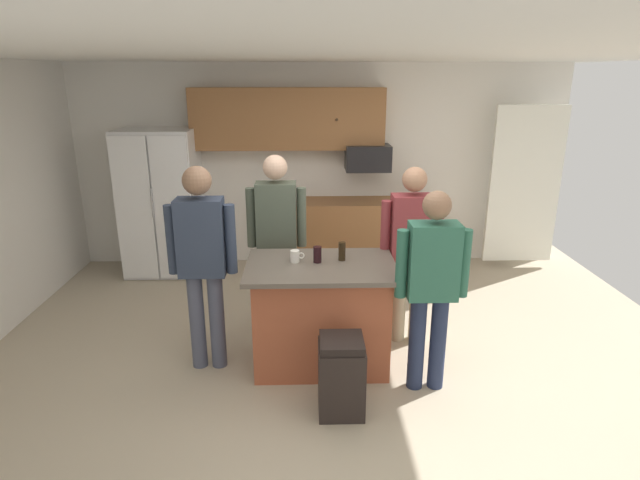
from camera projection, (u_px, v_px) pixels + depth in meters
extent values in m
plane|color=#B7A88E|center=(328.00, 366.00, 4.56)|extent=(7.04, 7.04, 0.00)
plane|color=white|center=(329.00, 53.00, 3.77)|extent=(7.04, 7.04, 0.00)
cube|color=white|center=(319.00, 166.00, 6.83)|extent=(6.40, 0.10, 2.60)
cube|color=white|center=(524.00, 186.00, 6.58)|extent=(0.90, 0.06, 2.00)
cube|color=#936038|center=(288.00, 119.00, 6.44)|extent=(2.40, 0.35, 0.75)
sphere|color=#4C3823|center=(337.00, 120.00, 6.27)|extent=(0.04, 0.04, 0.04)
cube|color=#936038|center=(366.00, 234.00, 6.80)|extent=(1.80, 0.60, 0.90)
sphere|color=#4C3823|center=(404.00, 241.00, 6.51)|extent=(0.04, 0.04, 0.04)
cube|color=white|center=(162.00, 202.00, 6.52)|extent=(0.92, 0.70, 1.82)
cube|color=white|center=(134.00, 210.00, 6.16)|extent=(0.44, 0.04, 1.74)
cube|color=white|center=(173.00, 210.00, 6.17)|extent=(0.44, 0.04, 1.74)
cylinder|color=#B2B2B7|center=(152.00, 203.00, 6.11)|extent=(0.02, 0.02, 0.35)
cube|color=black|center=(368.00, 158.00, 6.51)|extent=(0.56, 0.40, 0.32)
cube|color=#AD5638|center=(321.00, 317.00, 4.48)|extent=(1.12, 0.70, 0.89)
cube|color=#60564C|center=(321.00, 267.00, 4.34)|extent=(1.26, 0.84, 0.04)
cylinder|color=#232D4C|center=(417.00, 343.00, 4.14)|extent=(0.13, 0.13, 0.80)
cylinder|color=#232D4C|center=(438.00, 343.00, 4.15)|extent=(0.13, 0.13, 0.80)
cube|color=#2D6651|center=(433.00, 261.00, 3.93)|extent=(0.38, 0.22, 0.60)
sphere|color=#8C664C|center=(437.00, 205.00, 3.80)|extent=(0.22, 0.22, 0.22)
cylinder|color=#2D6651|center=(402.00, 264.00, 3.93)|extent=(0.09, 0.09, 0.54)
cylinder|color=#2D6651|center=(464.00, 263.00, 3.94)|extent=(0.09, 0.09, 0.54)
cylinder|color=tan|center=(399.00, 300.00, 4.90)|extent=(0.13, 0.13, 0.82)
cylinder|color=tan|center=(417.00, 300.00, 4.90)|extent=(0.13, 0.13, 0.82)
cube|color=maroon|center=(412.00, 228.00, 4.68)|extent=(0.38, 0.22, 0.61)
sphere|color=tan|center=(415.00, 179.00, 4.54)|extent=(0.22, 0.22, 0.22)
cylinder|color=maroon|center=(385.00, 230.00, 4.68)|extent=(0.09, 0.09, 0.55)
cylinder|color=maroon|center=(438.00, 230.00, 4.69)|extent=(0.09, 0.09, 0.55)
cylinder|color=#4C5166|center=(197.00, 321.00, 4.44)|extent=(0.13, 0.13, 0.86)
cylinder|color=#4C5166|center=(217.00, 321.00, 4.45)|extent=(0.13, 0.13, 0.86)
cube|color=#2D384C|center=(201.00, 237.00, 4.21)|extent=(0.38, 0.22, 0.65)
sphere|color=#8C664C|center=(197.00, 181.00, 4.07)|extent=(0.23, 0.23, 0.23)
cylinder|color=#2D384C|center=(172.00, 240.00, 4.21)|extent=(0.09, 0.09, 0.58)
cylinder|color=#2D384C|center=(231.00, 239.00, 4.22)|extent=(0.09, 0.09, 0.58)
cylinder|color=tan|center=(270.00, 288.00, 5.14)|extent=(0.13, 0.13, 0.85)
cylinder|color=tan|center=(287.00, 288.00, 5.15)|extent=(0.13, 0.13, 0.85)
cube|color=#4C5647|center=(276.00, 216.00, 4.92)|extent=(0.38, 0.22, 0.64)
sphere|color=beige|center=(275.00, 167.00, 4.78)|extent=(0.23, 0.23, 0.23)
cylinder|color=#4C5647|center=(251.00, 218.00, 4.92)|extent=(0.09, 0.09, 0.57)
cylinder|color=#4C5647|center=(302.00, 217.00, 4.93)|extent=(0.09, 0.09, 0.57)
cylinder|color=black|center=(342.00, 251.00, 4.40)|extent=(0.06, 0.06, 0.16)
cylinder|color=black|center=(317.00, 254.00, 4.36)|extent=(0.07, 0.07, 0.14)
cylinder|color=white|center=(295.00, 256.00, 4.37)|extent=(0.08, 0.08, 0.10)
torus|color=white|center=(301.00, 256.00, 4.37)|extent=(0.06, 0.01, 0.06)
cube|color=black|center=(341.00, 379.00, 3.87)|extent=(0.34, 0.34, 0.55)
cube|color=black|center=(342.00, 343.00, 3.78)|extent=(0.32, 0.32, 0.06)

